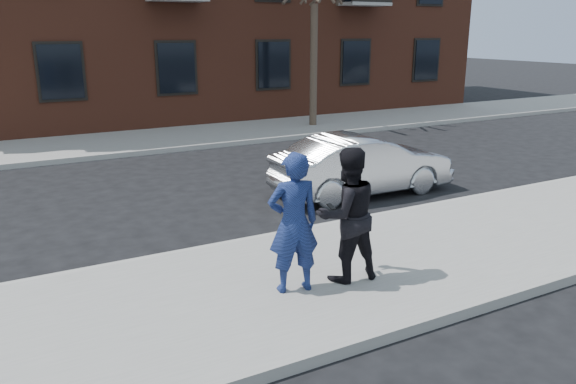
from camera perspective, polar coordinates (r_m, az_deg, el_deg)
ground at (r=9.51m, az=13.51°, el=-5.83°), size 100.00×100.00×0.00m
near_sidewalk at (r=9.31m, az=14.56°, el=-5.89°), size 50.00×3.50×0.15m
near_curb at (r=10.60m, az=7.98°, el=-2.79°), size 50.00×0.10×0.15m
far_sidewalk at (r=19.03m, az=-9.61°, el=5.60°), size 50.00×3.50×0.15m
far_curb at (r=17.36m, az=-7.65°, el=4.68°), size 50.00×0.10×0.15m
silver_sedan at (r=12.33m, az=7.58°, el=2.77°), size 4.04×1.47×1.32m
man_hoodie at (r=7.25m, az=0.56°, el=-3.17°), size 0.75×0.58×1.88m
man_peacoat at (r=7.63m, az=6.02°, el=-2.32°), size 0.96×0.78×1.86m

